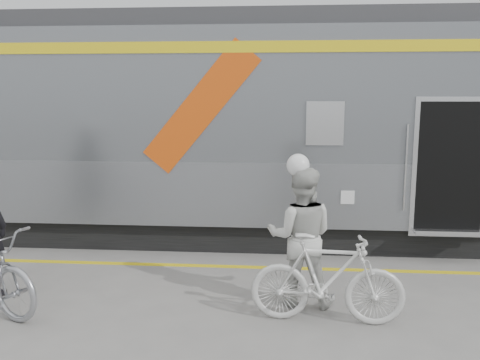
# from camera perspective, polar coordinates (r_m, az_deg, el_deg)

# --- Properties ---
(ground) EXTENTS (90.00, 90.00, 0.00)m
(ground) POSITION_cam_1_polar(r_m,az_deg,el_deg) (6.19, 0.96, -16.45)
(ground) COLOR slate
(ground) RESTS_ON ground
(train) EXTENTS (24.00, 3.17, 4.10)m
(train) POSITION_cam_1_polar(r_m,az_deg,el_deg) (9.77, 7.62, 5.69)
(train) COLOR black
(train) RESTS_ON ground
(safety_strip) EXTENTS (24.00, 0.12, 0.01)m
(safety_strip) POSITION_cam_1_polar(r_m,az_deg,el_deg) (8.17, 1.94, -9.76)
(safety_strip) COLOR yellow
(safety_strip) RESTS_ON ground
(woman) EXTENTS (0.93, 0.74, 1.81)m
(woman) POSITION_cam_1_polar(r_m,az_deg,el_deg) (6.62, 6.83, -6.31)
(woman) COLOR beige
(woman) RESTS_ON ground
(bicycle_right) EXTENTS (1.86, 0.64, 1.10)m
(bicycle_right) POSITION_cam_1_polar(r_m,az_deg,el_deg) (6.23, 9.76, -10.89)
(bicycle_right) COLOR silver
(bicycle_right) RESTS_ON ground
(helmet_woman) EXTENTS (0.29, 0.29, 0.29)m
(helmet_woman) POSITION_cam_1_polar(r_m,az_deg,el_deg) (6.41, 7.02, 2.76)
(helmet_woman) COLOR white
(helmet_woman) RESTS_ON woman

